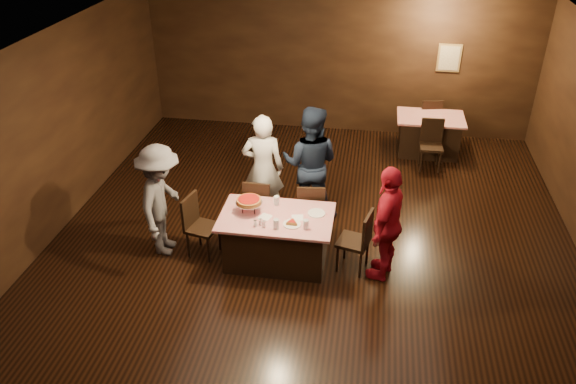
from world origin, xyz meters
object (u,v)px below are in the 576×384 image
object	(u,v)px
glass_front_left	(276,224)
diner_grey_knit	(161,201)
main_table	(277,238)
chair_end_left	(203,227)
chair_end_right	(353,240)
chair_far_left	(260,204)
glass_front_right	(306,224)
diner_red_shirt	(387,223)
glass_back	(277,201)
pizza_stand	(249,201)
chair_far_right	(311,208)
diner_navy_hoodie	(310,163)
plate_empty	(316,213)
back_table	(429,135)
diner_white_jacket	(263,168)
chair_back_near	(431,146)
chair_back_far	(427,119)

from	to	relation	value
glass_front_left	diner_grey_knit	bearing A→B (deg)	170.06
main_table	chair_end_left	bearing A→B (deg)	180.00
main_table	chair_end_right	bearing A→B (deg)	0.00
chair_far_left	glass_front_right	size ratio (longest dim) A/B	6.79
chair_end_right	glass_front_left	xyz separation A→B (m)	(-1.05, -0.30, 0.37)
diner_red_shirt	glass_back	distance (m)	1.63
diner_grey_knit	glass_back	world-z (taller)	diner_grey_knit
pizza_stand	glass_front_right	size ratio (longest dim) A/B	2.71
chair_far_right	glass_front_left	xyz separation A→B (m)	(-0.35, -1.05, 0.37)
chair_far_right	diner_navy_hoodie	xyz separation A→B (m)	(-0.09, 0.56, 0.48)
pizza_stand	glass_front_left	xyz separation A→B (m)	(0.45, -0.35, -0.11)
main_table	diner_navy_hoodie	xyz separation A→B (m)	(0.31, 1.31, 0.57)
pizza_stand	plate_empty	size ratio (longest dim) A/B	1.52
chair_far_right	chair_end_left	world-z (taller)	same
main_table	glass_front_left	xyz separation A→B (m)	(0.05, -0.30, 0.46)
chair_far_left	diner_red_shirt	distance (m)	2.14
back_table	pizza_stand	bearing A→B (deg)	-125.04
chair_far_right	glass_front_right	size ratio (longest dim) A/B	6.79
glass_front_right	main_table	bearing A→B (deg)	150.95
diner_grey_knit	plate_empty	xyz separation A→B (m)	(2.23, 0.15, -0.09)
pizza_stand	glass_front_left	size ratio (longest dim) A/B	2.71
chair_end_left	glass_back	bearing A→B (deg)	-61.07
diner_white_jacket	diner_navy_hoodie	size ratio (longest dim) A/B	0.95
diner_navy_hoodie	diner_red_shirt	size ratio (longest dim) A/B	1.12
main_table	chair_end_right	xyz separation A→B (m)	(1.10, 0.00, 0.09)
main_table	back_table	distance (m)	4.65
diner_navy_hoodie	glass_back	world-z (taller)	diner_navy_hoodie
diner_red_shirt	glass_front_left	bearing A→B (deg)	-63.28
chair_back_near	diner_white_jacket	size ratio (longest dim) A/B	0.52
chair_far_right	diner_red_shirt	distance (m)	1.46
main_table	plate_empty	xyz separation A→B (m)	(0.55, 0.15, 0.39)
main_table	chair_end_right	world-z (taller)	chair_end_right
chair_back_far	diner_grey_knit	xyz separation A→B (m)	(-4.05, -4.60, 0.39)
chair_end_left	glass_back	size ratio (longest dim) A/B	6.79
diner_white_jacket	glass_back	distance (m)	0.90
main_table	glass_front_left	world-z (taller)	glass_front_left
diner_navy_hoodie	chair_back_far	bearing A→B (deg)	-116.96
chair_end_right	chair_back_far	bearing A→B (deg)	178.84
chair_end_left	pizza_stand	xyz separation A→B (m)	(0.70, 0.05, 0.48)
chair_back_near	glass_front_left	distance (m)	4.30
chair_back_near	diner_navy_hoodie	xyz separation A→B (m)	(-2.06, -1.99, 0.48)
back_table	main_table	bearing A→B (deg)	-120.65
diner_white_jacket	diner_grey_knit	bearing A→B (deg)	35.54
diner_navy_hoodie	plate_empty	world-z (taller)	diner_navy_hoodie
glass_front_right	chair_far_left	bearing A→B (deg)	130.36
chair_end_right	chair_back_near	distance (m)	3.54
chair_end_right	diner_grey_knit	distance (m)	2.81
chair_end_right	main_table	bearing A→B (deg)	-75.72
chair_far_right	diner_grey_knit	distance (m)	2.25
chair_back_far	pizza_stand	bearing A→B (deg)	46.07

